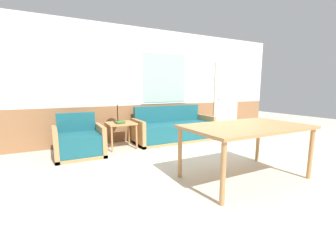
{
  "coord_description": "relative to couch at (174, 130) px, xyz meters",
  "views": [
    {
      "loc": [
        -2.59,
        -2.63,
        1.27
      ],
      "look_at": [
        -0.61,
        1.13,
        0.56
      ],
      "focal_mm": 24.0,
      "sensor_mm": 36.0,
      "label": 1
    }
  ],
  "objects": [
    {
      "name": "ground_plane",
      "position": [
        -0.05,
        -2.08,
        -0.27
      ],
      "size": [
        16.0,
        16.0,
        0.0
      ],
      "primitive_type": "plane",
      "color": "beige"
    },
    {
      "name": "wall_back",
      "position": [
        -0.05,
        0.55,
        1.09
      ],
      "size": [
        7.2,
        0.09,
        2.7
      ],
      "color": "#8E603D",
      "rests_on": "ground_plane"
    },
    {
      "name": "couch",
      "position": [
        0.0,
        0.0,
        0.0
      ],
      "size": [
        1.95,
        0.78,
        0.84
      ],
      "color": "#B27F4C",
      "rests_on": "ground_plane"
    },
    {
      "name": "armchair",
      "position": [
        -2.2,
        -0.25,
        -0.01
      ],
      "size": [
        0.88,
        0.78,
        0.8
      ],
      "rotation": [
        0.0,
        0.0,
        0.05
      ],
      "color": "#B27F4C",
      "rests_on": "ground_plane"
    },
    {
      "name": "side_table",
      "position": [
        -1.33,
        -0.03,
        0.2
      ],
      "size": [
        0.58,
        0.58,
        0.55
      ],
      "color": "#B27F4C",
      "rests_on": "ground_plane"
    },
    {
      "name": "table_lamp",
      "position": [
        -1.36,
        0.08,
        0.74
      ],
      "size": [
        0.3,
        0.3,
        0.55
      ],
      "color": "black",
      "rests_on": "side_table"
    },
    {
      "name": "book_stack",
      "position": [
        -1.36,
        -0.13,
        0.31
      ],
      "size": [
        0.22,
        0.18,
        0.04
      ],
      "color": "gold",
      "rests_on": "side_table"
    },
    {
      "name": "dining_table",
      "position": [
        -0.23,
        -2.48,
        0.43
      ],
      "size": [
        1.72,
        1.03,
        0.77
      ],
      "color": "#B27F4C",
      "rests_on": "ground_plane"
    },
    {
      "name": "entry_door",
      "position": [
        2.08,
        0.5,
        0.74
      ],
      "size": [
        0.9,
        0.09,
        2.02
      ],
      "color": "silver",
      "rests_on": "ground_plane"
    }
  ]
}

